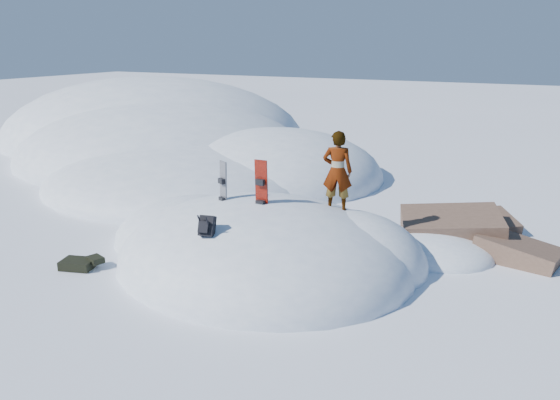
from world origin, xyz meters
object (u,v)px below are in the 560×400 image
at_px(snowboard_dark, 223,192).
at_px(person, 337,171).
at_px(backpack, 207,226).
at_px(snowboard_red, 261,195).

xyz_separation_m(snowboard_dark, person, (2.36, 1.10, 0.52)).
relative_size(snowboard_dark, backpack, 2.99).
height_order(snowboard_dark, backpack, snowboard_dark).
distance_m(backpack, person, 3.31).
xyz_separation_m(snowboard_dark, backpack, (0.67, -1.66, -0.20)).
height_order(snowboard_red, person, person).
relative_size(snowboard_red, person, 0.88).
relative_size(snowboard_red, backpack, 3.27).
height_order(snowboard_red, backpack, snowboard_red).
bearing_deg(snowboard_dark, person, 53.29).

